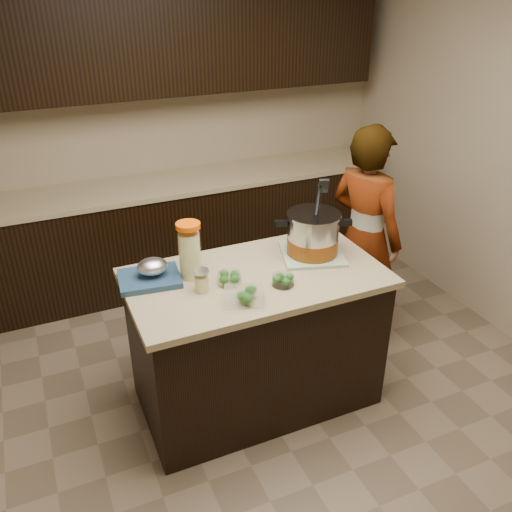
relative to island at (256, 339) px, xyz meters
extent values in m
plane|color=brown|center=(0.00, 0.00, -0.45)|extent=(4.00, 4.00, 0.00)
cube|color=tan|center=(0.00, 2.00, 0.90)|extent=(4.00, 0.04, 2.70)
cube|color=black|center=(0.00, 1.70, -0.02)|extent=(3.60, 0.60, 0.86)
cube|color=tan|center=(0.00, 1.70, 0.43)|extent=(3.60, 0.63, 0.04)
cube|color=black|center=(0.00, 1.82, 1.50)|extent=(3.60, 0.35, 0.75)
cube|color=black|center=(0.00, 0.00, -0.02)|extent=(1.40, 0.75, 0.86)
cube|color=tan|center=(0.00, 0.00, 0.43)|extent=(1.46, 0.81, 0.04)
cube|color=#5D8358|center=(0.41, 0.08, 0.46)|extent=(0.45, 0.45, 0.02)
cylinder|color=#B7B7BC|center=(0.41, 0.08, 0.59)|extent=(0.39, 0.39, 0.24)
cylinder|color=brown|center=(0.41, 0.08, 0.52)|extent=(0.40, 0.40, 0.10)
cylinder|color=#B7B7BC|center=(0.41, 0.08, 0.71)|extent=(0.42, 0.42, 0.02)
cube|color=black|center=(0.23, 0.15, 0.66)|extent=(0.08, 0.06, 0.03)
cube|color=black|center=(0.58, 0.01, 0.66)|extent=(0.08, 0.06, 0.03)
cylinder|color=black|center=(0.41, 0.05, 0.78)|extent=(0.07, 0.13, 0.29)
cylinder|color=#D3D081|center=(-0.34, 0.13, 0.58)|extent=(0.14, 0.14, 0.27)
cylinder|color=white|center=(-0.34, 0.13, 0.60)|extent=(0.15, 0.15, 0.30)
cylinder|color=#E25004|center=(-0.34, 0.13, 0.76)|extent=(0.16, 0.16, 0.02)
cylinder|color=#D3D081|center=(-0.34, -0.04, 0.49)|extent=(0.07, 0.07, 0.09)
cylinder|color=white|center=(-0.34, -0.04, 0.51)|extent=(0.08, 0.08, 0.12)
cylinder|color=silver|center=(-0.34, -0.04, 0.57)|extent=(0.09, 0.09, 0.02)
cylinder|color=silver|center=(-0.17, -0.03, 0.48)|extent=(0.15, 0.15, 0.06)
cylinder|color=silver|center=(0.09, -0.16, 0.48)|extent=(0.16, 0.16, 0.06)
cube|color=silver|center=(-0.17, -0.24, 0.48)|extent=(0.24, 0.20, 0.07)
cube|color=navy|center=(-0.57, 0.17, 0.46)|extent=(0.36, 0.30, 0.03)
ellipsoid|color=silver|center=(-0.55, 0.17, 0.53)|extent=(0.17, 0.14, 0.09)
imported|color=gray|center=(0.98, 0.36, 0.34)|extent=(0.55, 0.67, 1.58)
camera|label=1|loc=(-1.08, -2.44, 1.97)|focal=38.00mm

